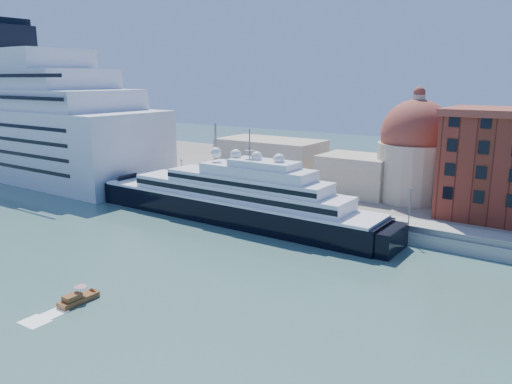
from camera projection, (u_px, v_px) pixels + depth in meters
The scene contains 9 objects.
ground at pixel (187, 256), 90.04m from camera, with size 400.00×400.00×0.00m, color #375F58.
quay at pixel (285, 209), 116.93m from camera, with size 180.00×10.00×2.50m, color gray.
land at pixel (357, 181), 149.76m from camera, with size 260.00×72.00×2.00m, color slate.
quay_fence at pixel (275, 206), 112.92m from camera, with size 180.00×0.10×1.20m, color slate.
superyacht at pixel (222, 200), 113.17m from camera, with size 81.71×11.33×24.42m.
service_barge at pixel (97, 194), 135.22m from camera, with size 12.30×6.50×2.64m.
water_taxi at pixel (78, 299), 71.04m from camera, with size 2.12×5.97×2.81m.
church at pixel (354, 158), 130.17m from camera, with size 66.00×18.00×25.50m.
lamp_posts at pixel (238, 169), 120.70m from camera, with size 120.80×2.40×18.00m.
Camera 1 is at (59.06, -62.66, 31.37)m, focal length 35.00 mm.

